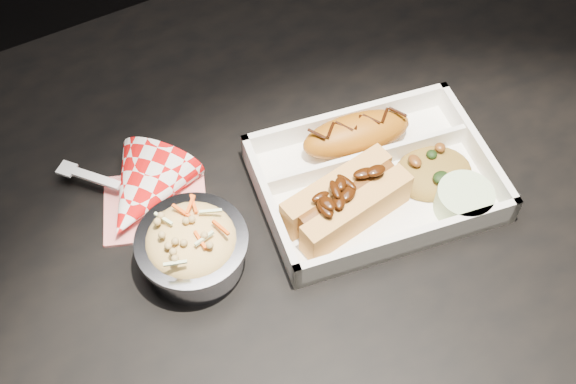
# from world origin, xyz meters

# --- Properties ---
(dining_table) EXTENTS (1.20, 0.80, 0.75)m
(dining_table) POSITION_xyz_m (0.00, 0.00, 0.66)
(dining_table) COLOR black
(dining_table) RESTS_ON ground
(food_tray) EXTENTS (0.28, 0.22, 0.04)m
(food_tray) POSITION_xyz_m (0.07, -0.01, 0.76)
(food_tray) COLOR white
(food_tray) RESTS_ON dining_table
(fried_pastry) EXTENTS (0.13, 0.07, 0.04)m
(fried_pastry) POSITION_xyz_m (0.08, 0.04, 0.78)
(fried_pastry) COLOR #AC5F11
(fried_pastry) RESTS_ON food_tray
(hotdog) EXTENTS (0.14, 0.08, 0.06)m
(hotdog) POSITION_xyz_m (0.02, -0.03, 0.78)
(hotdog) COLOR #E19E4C
(hotdog) RESTS_ON food_tray
(fried_rice_mound) EXTENTS (0.10, 0.09, 0.03)m
(fried_rice_mound) POSITION_xyz_m (0.13, -0.03, 0.77)
(fried_rice_mound) COLOR olive
(fried_rice_mound) RESTS_ON food_tray
(cupcake_liner) EXTENTS (0.06, 0.06, 0.03)m
(cupcake_liner) POSITION_xyz_m (0.13, -0.08, 0.77)
(cupcake_liner) COLOR beige
(cupcake_liner) RESTS_ON food_tray
(foil_coleslaw_cup) EXTENTS (0.11, 0.11, 0.07)m
(foil_coleslaw_cup) POSITION_xyz_m (-0.15, -0.00, 0.78)
(foil_coleslaw_cup) COLOR silver
(foil_coleslaw_cup) RESTS_ON dining_table
(napkin_fork) EXTENTS (0.15, 0.16, 0.10)m
(napkin_fork) POSITION_xyz_m (-0.17, 0.09, 0.77)
(napkin_fork) COLOR red
(napkin_fork) RESTS_ON dining_table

